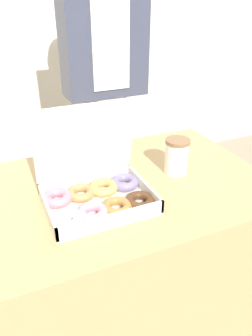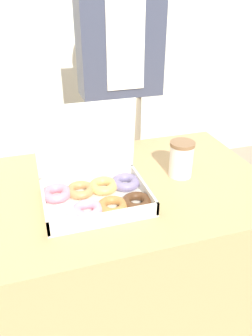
% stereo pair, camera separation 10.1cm
% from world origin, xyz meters
% --- Properties ---
extents(ground_plane, '(14.00, 14.00, 0.00)m').
position_xyz_m(ground_plane, '(0.00, 0.00, 0.00)').
color(ground_plane, gray).
extents(table, '(0.95, 0.66, 0.71)m').
position_xyz_m(table, '(0.00, 0.00, 0.35)').
color(table, tan).
rests_on(table, ground_plane).
extents(donut_box, '(0.35, 0.25, 0.29)m').
position_xyz_m(donut_box, '(-0.13, -0.06, 0.75)').
color(donut_box, silver).
rests_on(donut_box, table).
extents(coffee_cup, '(0.08, 0.08, 0.13)m').
position_xyz_m(coffee_cup, '(0.18, 0.00, 0.77)').
color(coffee_cup, silver).
rests_on(coffee_cup, table).
extents(person_customer, '(0.36, 0.21, 1.62)m').
position_xyz_m(person_customer, '(0.13, 0.54, 0.91)').
color(person_customer, gray).
rests_on(person_customer, ground_plane).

